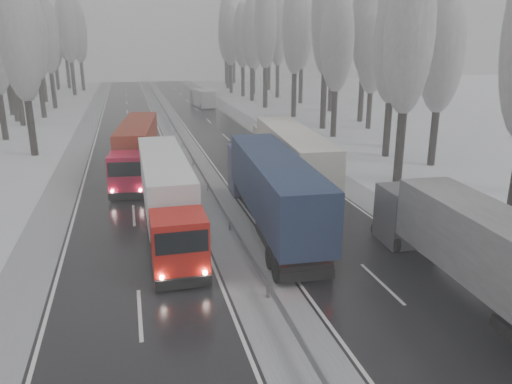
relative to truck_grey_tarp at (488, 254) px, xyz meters
name	(u,v)px	position (x,y,z in m)	size (l,w,h in m)	color
carriageway_right	(270,179)	(-2.94, 20.80, -2.33)	(7.50, 200.00, 0.03)	black
carriageway_left	(132,188)	(-13.44, 20.80, -2.33)	(7.50, 200.00, 0.03)	black
median_slush	(204,184)	(-8.19, 20.80, -2.32)	(3.00, 200.00, 0.04)	#ABAEB4
shoulder_right	(330,175)	(2.01, 20.80, -2.32)	(2.40, 200.00, 0.04)	#ABAEB4
shoulder_left	(60,193)	(-18.39, 20.80, -2.32)	(2.40, 200.00, 0.04)	#ABAEB4
median_guardrail	(203,176)	(-8.19, 20.79, -1.75)	(0.12, 200.00, 0.76)	slate
tree_18	(409,35)	(6.31, 17.84, 8.36)	(3.60, 3.60, 16.58)	black
tree_19	(442,52)	(11.83, 21.84, 7.07)	(3.60, 3.60, 14.57)	black
tree_20	(394,43)	(9.70, 25.97, 7.80)	(3.60, 3.60, 15.71)	black
tree_21	(395,22)	(11.93, 29.97, 9.66)	(3.60, 3.60, 18.62)	black
tree_22	(337,42)	(8.83, 36.40, 7.90)	(3.60, 3.60, 15.86)	black
tree_23	(373,54)	(15.11, 40.40, 6.42)	(3.60, 3.60, 13.55)	black
tree_24	(327,15)	(9.70, 41.82, 10.84)	(3.60, 3.60, 20.49)	black
tree_25	(366,22)	(16.62, 45.82, 10.18)	(3.60, 3.60, 19.44)	black
tree_26	(295,27)	(9.37, 52.07, 9.76)	(3.60, 3.60, 18.78)	black
tree_27	(333,33)	(16.52, 56.07, 9.02)	(3.60, 3.60, 17.62)	black
tree_28	(266,25)	(8.14, 62.76, 10.29)	(3.60, 3.60, 19.62)	black
tree_29	(302,32)	(15.52, 66.76, 9.33)	(3.60, 3.60, 18.11)	black
tree_30	(252,33)	(8.37, 72.51, 9.17)	(3.60, 3.60, 17.86)	black
tree_31	(278,31)	(14.28, 76.51, 9.63)	(3.60, 3.60, 18.58)	black
tree_32	(243,36)	(8.44, 80.01, 8.84)	(3.60, 3.60, 17.33)	black
tree_33	(254,46)	(11.57, 84.01, 6.92)	(3.60, 3.60, 14.33)	black
tree_34	(230,35)	(7.54, 87.12, 9.03)	(3.60, 3.60, 17.63)	black
tree_35	(269,33)	(16.75, 91.12, 9.42)	(3.60, 3.60, 18.25)	black
tree_36	(227,28)	(8.84, 96.96, 10.68)	(3.60, 3.60, 20.23)	black
tree_37	(254,39)	(15.83, 100.96, 8.22)	(3.60, 3.60, 16.37)	black
tree_38	(225,35)	(10.54, 107.53, 9.24)	(3.60, 3.60, 17.97)	black
tree_39	(234,40)	(13.35, 111.53, 8.11)	(3.60, 3.60, 16.19)	black
tree_62	(20,40)	(-22.14, 34.53, 8.01)	(3.60, 3.60, 16.04)	black
tree_66	(12,45)	(-26.35, 53.15, 7.49)	(3.60, 3.60, 15.23)	black
tree_67	(6,35)	(-27.74, 57.15, 8.68)	(3.60, 3.60, 17.09)	black
tree_68	(35,37)	(-24.78, 59.91, 8.40)	(3.60, 3.60, 16.65)	black
tree_69	(0,24)	(-29.62, 63.91, 10.12)	(3.60, 3.60, 19.35)	black
tree_70	(47,36)	(-24.52, 69.99, 8.68)	(3.60, 3.60, 17.09)	black
tree_71	(17,25)	(-29.28, 73.99, 10.28)	(3.60, 3.60, 19.61)	black
tree_72	(39,44)	(-27.12, 79.34, 7.42)	(3.60, 3.60, 15.11)	black
tree_73	(24,36)	(-30.01, 83.34, 8.76)	(3.60, 3.60, 17.22)	black
tree_74	(68,28)	(-23.27, 90.13, 10.33)	(3.60, 3.60, 19.68)	black
tree_75	(21,32)	(-32.39, 94.13, 9.64)	(3.60, 3.60, 18.60)	black
tree_76	(78,32)	(-22.24, 99.52, 9.61)	(3.60, 3.60, 18.55)	black
tree_77	(53,46)	(-27.86, 103.52, 6.92)	(3.60, 3.60, 14.32)	black
tree_78	(63,30)	(-25.75, 106.11, 10.25)	(3.60, 3.60, 19.55)	black
tree_79	(53,37)	(-28.53, 110.11, 8.67)	(3.60, 3.60, 17.07)	black
truck_grey_tarp	(488,254)	(0.00, 0.00, 0.00)	(3.32, 15.76, 4.02)	#535359
truck_blue_box	(270,184)	(-5.81, 10.90, 0.21)	(3.71, 17.20, 4.38)	#1B1D43
truck_cream_box	(289,153)	(-2.24, 18.37, 0.20)	(3.97, 17.13, 4.36)	#B1AA9D
box_truck_distant	(203,98)	(-1.51, 65.84, -0.93)	(3.11, 7.66, 2.78)	#A6A9AC
truck_red_white	(166,189)	(-11.54, 12.23, -0.03)	(2.48, 15.51, 3.97)	#BA110A
truck_red_red	(137,145)	(-12.85, 25.58, -0.05)	(4.22, 15.45, 3.93)	red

